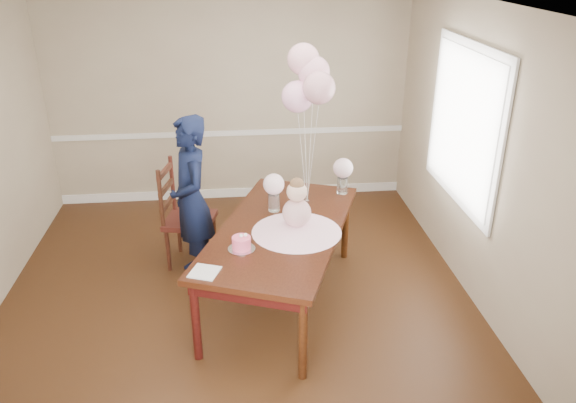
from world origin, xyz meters
The scene contains 48 objects.
floor centered at (0.00, 0.00, 0.00)m, with size 4.50×5.00×0.00m, color black.
ceiling centered at (0.00, 0.00, 2.70)m, with size 4.50×5.00×0.02m, color white.
wall_back centered at (0.00, 2.50, 1.35)m, with size 4.50×0.02×2.70m, color tan.
wall_front centered at (0.00, -2.50, 1.35)m, with size 4.50×0.02×2.70m, color tan.
wall_right centered at (2.25, 0.00, 1.35)m, with size 0.02×5.00×2.70m, color tan.
chair_rail_trim centered at (0.00, 2.49, 0.90)m, with size 4.50×0.02×0.07m, color white.
baseboard_trim centered at (0.00, 2.49, 0.06)m, with size 4.50×0.02×0.12m, color white.
window_frame centered at (2.23, 0.50, 1.55)m, with size 0.02×1.66×1.56m, color white.
window_blinds centered at (2.21, 0.50, 1.55)m, with size 0.01×1.50×1.40m, color silver.
dining_table_top centered at (0.42, 0.01, 0.77)m, with size 1.06×2.11×0.05m, color black.
table_apron centered at (0.42, 0.01, 0.69)m, with size 0.95×2.01×0.11m, color black.
table_leg_fl centered at (-0.34, -0.74, 0.37)m, with size 0.07×0.07×0.74m, color black.
table_leg_fr centered at (0.49, -1.06, 0.37)m, with size 0.07×0.07×0.74m, color black.
table_leg_bl centered at (0.35, 1.08, 0.37)m, with size 0.07×0.07×0.74m, color black.
table_leg_br centered at (1.18, 0.76, 0.37)m, with size 0.07×0.07×0.74m, color black.
baby_skirt centered at (0.55, -0.09, 0.85)m, with size 0.80×0.80×0.11m, color #FCBAD0.
baby_torso centered at (0.55, -0.09, 0.98)m, with size 0.25×0.25×0.25m, color pink.
baby_head centered at (0.55, -0.09, 1.18)m, with size 0.18×0.18×0.18m, color beige.
baby_hair centered at (0.55, -0.09, 1.25)m, with size 0.13×0.13×0.13m, color brown.
cake_platter centered at (0.05, -0.36, 0.80)m, with size 0.23×0.23×0.01m, color silver.
birthday_cake centered at (0.05, -0.36, 0.85)m, with size 0.16×0.16×0.11m, color #FF507A.
cake_flower_a centered at (0.05, -0.36, 0.92)m, with size 0.03×0.03×0.03m, color white.
cake_flower_b centered at (0.09, -0.35, 0.92)m, with size 0.03×0.03×0.03m, color white.
rose_vase_near centered at (0.38, 0.36, 0.88)m, with size 0.11×0.11×0.17m, color white.
roses_near centered at (0.38, 0.36, 1.07)m, with size 0.20×0.20×0.20m, color #F6CED6.
rose_vase_far centered at (1.11, 0.71, 0.88)m, with size 0.11×0.11×0.17m, color white.
roses_far centered at (1.11, 0.71, 1.07)m, with size 0.20×0.20×0.20m, color silver.
napkin centered at (-0.24, -0.70, 0.80)m, with size 0.21×0.21×0.01m, color silver.
balloon_weight centered at (0.72, 0.52, 0.80)m, with size 0.04×0.04×0.02m, color silver.
balloon_a centered at (0.63, 0.55, 1.85)m, with size 0.30×0.30×0.30m, color #FFB4DB.
balloon_b centered at (0.80, 0.43, 1.95)m, with size 0.30×0.30×0.30m, color #D99AA8.
balloon_c centered at (0.78, 0.61, 2.06)m, with size 0.30×0.30×0.30m, color #F4ADC5.
balloon_d centered at (0.69, 0.67, 2.17)m, with size 0.30×0.30×0.30m, color #FDB3C4.
balloon_ribbon_a centered at (0.67, 0.54, 1.25)m, with size 0.00×0.00×0.89m, color white.
balloon_ribbon_b centered at (0.76, 0.47, 1.30)m, with size 0.00×0.00×0.99m, color silver.
balloon_ribbon_c centered at (0.75, 0.56, 1.35)m, with size 0.00×0.00×1.10m, color white.
balloon_ribbon_d centered at (0.71, 0.59, 1.40)m, with size 0.00×0.00×1.20m, color white.
dining_chair_seat centered at (-0.46, 0.83, 0.50)m, with size 0.49×0.49×0.06m, color #3B1410.
chair_leg_fl centered at (-0.70, 0.68, 0.24)m, with size 0.04×0.04×0.47m, color black.
chair_leg_fr centered at (-0.31, 0.60, 0.24)m, with size 0.04×0.04×0.47m, color #38120F.
chair_leg_bl centered at (-0.62, 1.07, 0.24)m, with size 0.04×0.04×0.47m, color #36170E.
chair_leg_br centered at (-0.23, 0.98, 0.24)m, with size 0.04×0.04×0.47m, color #3C1B10.
chair_back_post_l centered at (-0.72, 0.68, 0.82)m, with size 0.04×0.04×0.62m, color #35180E.
chair_back_post_r centered at (-0.64, 1.07, 0.82)m, with size 0.04×0.04×0.62m, color #3E1610.
chair_slat_low centered at (-0.68, 0.88, 0.68)m, with size 0.03×0.44×0.06m, color #371A0F.
chair_slat_mid centered at (-0.68, 0.88, 0.86)m, with size 0.03×0.44×0.06m, color #35190E.
chair_slat_top centered at (-0.68, 0.88, 1.04)m, with size 0.03×0.44×0.06m, color #3A180F.
woman centered at (-0.41, 0.55, 0.85)m, with size 0.62×0.41×1.70m, color black.
Camera 1 is at (0.03, -4.48, 3.13)m, focal length 35.00 mm.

